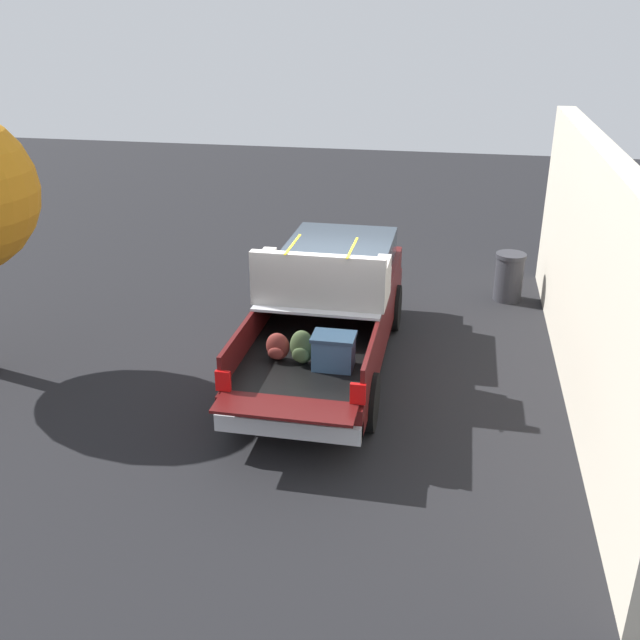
% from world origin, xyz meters
% --- Properties ---
extents(ground_plane, '(40.00, 40.00, 0.00)m').
position_xyz_m(ground_plane, '(0.00, 0.00, 0.00)').
color(ground_plane, black).
extents(pickup_truck, '(6.05, 2.06, 2.23)m').
position_xyz_m(pickup_truck, '(0.35, -0.00, 0.96)').
color(pickup_truck, '#470F0F').
rests_on(pickup_truck, ground_plane).
extents(building_facade, '(10.15, 0.36, 3.66)m').
position_xyz_m(building_facade, '(0.08, -3.92, 1.83)').
color(building_facade, beige).
rests_on(building_facade, ground_plane).
extents(trash_can, '(0.60, 0.60, 0.98)m').
position_xyz_m(trash_can, '(3.66, -3.05, 0.50)').
color(trash_can, '#2D2D33').
rests_on(trash_can, ground_plane).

